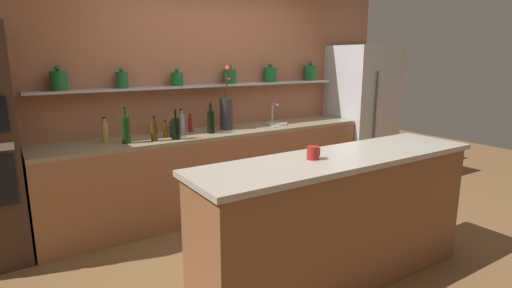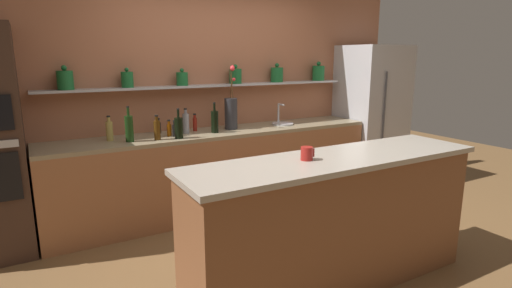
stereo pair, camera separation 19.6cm
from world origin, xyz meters
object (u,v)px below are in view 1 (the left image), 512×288
coffee_mug (313,153)px  bottle_wine_8 (176,128)px  bottle_sauce_2 (154,128)px  bottle_spirit_5 (105,132)px  bottle_spirit_6 (154,131)px  refrigerator (361,114)px  bottle_spirit_7 (182,124)px  bottle_wine_4 (126,129)px  bottle_sauce_3 (171,131)px  flower_vase (226,112)px  sink_fixture (276,122)px  bottle_sauce_0 (165,130)px  bottle_sauce_1 (190,124)px  bottle_wine_9 (211,122)px

coffee_mug → bottle_wine_8: bearing=102.6°
bottle_sauce_2 → bottle_spirit_5: 0.55m
bottle_spirit_6 → bottle_wine_8: (0.21, -0.04, 0.01)m
refrigerator → bottle_spirit_5: bearing=178.6°
bottle_spirit_6 → bottle_spirit_7: 0.42m
bottle_wine_4 → bottle_spirit_5: bottle_wine_4 is taller
bottle_spirit_6 → bottle_sauce_3: bearing=21.2°
bottle_sauce_3 → bottle_spirit_6: bearing=-158.8°
flower_vase → bottle_wine_8: size_ratio=2.34×
bottle_spirit_7 → sink_fixture: bearing=-2.0°
coffee_mug → bottle_sauce_2: bearing=103.1°
sink_fixture → bottle_sauce_3: 1.38m
bottle_spirit_7 → bottle_wine_8: (-0.16, -0.23, -0.00)m
sink_fixture → bottle_sauce_2: bearing=173.2°
flower_vase → sink_fixture: size_ratio=2.74×
bottle_spirit_5 → bottle_wine_8: size_ratio=0.81×
flower_vase → bottle_sauce_0: flower_vase is taller
flower_vase → bottle_sauce_3: 0.72m
sink_fixture → bottle_sauce_3: size_ratio=1.54×
flower_vase → bottle_sauce_3: bearing=-171.5°
bottle_sauce_1 → bottle_spirit_6: 0.57m
flower_vase → bottle_sauce_0: (-0.75, -0.06, -0.12)m
flower_vase → bottle_wine_9: (-0.25, -0.12, -0.07)m
bottle_sauce_2 → bottle_sauce_3: (0.10, -0.25, -0.00)m
bottle_spirit_5 → bottle_spirit_6: size_ratio=1.00×
bottle_sauce_1 → bottle_sauce_2: size_ratio=1.17×
bottle_sauce_1 → bottle_spirit_5: size_ratio=0.79×
flower_vase → bottle_sauce_2: size_ratio=4.28×
refrigerator → bottle_sauce_0: 2.86m
flower_vase → bottle_wine_4: size_ratio=2.06×
bottle_wine_4 → bottle_wine_8: 0.48m
bottle_sauce_0 → bottle_sauce_1: (0.34, 0.14, 0.01)m
bottle_sauce_0 → bottle_sauce_3: 0.06m
refrigerator → bottle_wine_8: refrigerator is taller
bottle_wine_8 → bottle_sauce_2: bearing=105.4°
bottle_sauce_1 → bottle_wine_8: size_ratio=0.64×
refrigerator → bottle_spirit_7: bearing=178.0°
bottle_spirit_5 → flower_vase: bearing=-0.2°
refrigerator → bottle_sauce_0: (-2.85, 0.02, 0.06)m
bottle_spirit_7 → coffee_mug: bottle_spirit_7 is taller
bottle_wine_4 → bottle_sauce_2: bearing=37.2°
bottle_sauce_1 → bottle_sauce_2: bearing=170.8°
sink_fixture → bottle_sauce_0: (-1.42, -0.03, 0.05)m
bottle_spirit_6 → bottle_wine_9: (0.65, 0.07, 0.02)m
bottle_sauce_0 → bottle_wine_8: (0.05, -0.16, 0.04)m
sink_fixture → bottle_sauce_1: 1.09m
bottle_wine_4 → coffee_mug: 1.92m
bottle_sauce_1 → bottle_spirit_7: size_ratio=0.72×
bottle_sauce_0 → bottle_sauce_1: bottle_sauce_1 is taller
bottle_spirit_5 → bottle_wine_9: 1.08m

